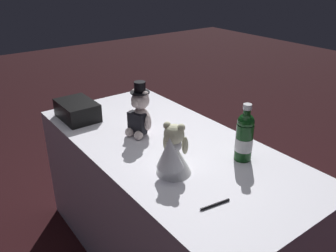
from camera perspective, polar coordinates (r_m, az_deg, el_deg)
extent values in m
cube|color=white|center=(2.03, 0.00, -12.41)|extent=(1.63, 0.78, 0.76)
ellipsoid|color=beige|center=(1.90, -4.41, 0.83)|extent=(0.12, 0.10, 0.15)
cube|color=black|center=(1.87, -5.03, 0.50)|extent=(0.11, 0.07, 0.12)
sphere|color=beige|center=(1.85, -4.53, 4.19)|extent=(0.10, 0.10, 0.10)
sphere|color=beige|center=(1.82, -5.36, 3.63)|extent=(0.04, 0.04, 0.04)
sphere|color=beige|center=(1.86, -5.39, 5.52)|extent=(0.04, 0.04, 0.04)
sphere|color=beige|center=(1.82, -3.74, 5.12)|extent=(0.04, 0.04, 0.04)
ellipsoid|color=beige|center=(1.92, -6.11, 1.43)|extent=(0.03, 0.03, 0.09)
ellipsoid|color=beige|center=(1.85, -3.25, 0.56)|extent=(0.03, 0.03, 0.09)
sphere|color=beige|center=(1.90, -6.28, -1.02)|extent=(0.05, 0.05, 0.05)
sphere|color=beige|center=(1.86, -4.80, -1.52)|extent=(0.05, 0.05, 0.05)
cylinder|color=black|center=(1.84, -4.58, 5.50)|extent=(0.10, 0.10, 0.01)
cylinder|color=black|center=(1.83, -4.61, 6.38)|extent=(0.06, 0.06, 0.05)
cone|color=white|center=(1.54, 0.96, -5.15)|extent=(0.16, 0.16, 0.15)
ellipsoid|color=white|center=(1.51, 0.98, -3.05)|extent=(0.07, 0.06, 0.07)
sphere|color=beige|center=(1.49, 0.99, -1.34)|extent=(0.09, 0.09, 0.09)
sphere|color=beige|center=(1.52, 1.48, -0.93)|extent=(0.04, 0.04, 0.04)
sphere|color=beige|center=(1.46, 2.16, -0.27)|extent=(0.03, 0.03, 0.03)
sphere|color=beige|center=(1.48, -0.14, 0.10)|extent=(0.03, 0.03, 0.03)
ellipsoid|color=beige|center=(1.52, 2.79, -3.20)|extent=(0.03, 0.03, 0.09)
ellipsoid|color=beige|center=(1.55, -0.30, -2.66)|extent=(0.03, 0.03, 0.09)
cone|color=white|center=(1.48, 0.32, -4.28)|extent=(0.17, 0.17, 0.15)
cylinder|color=#0F3813|center=(1.68, 12.23, -2.58)|extent=(0.08, 0.08, 0.18)
sphere|color=#0F3813|center=(1.63, 12.55, 0.67)|extent=(0.08, 0.08, 0.08)
cylinder|color=#0F3813|center=(1.62, 12.71, 2.17)|extent=(0.03, 0.03, 0.07)
cylinder|color=silver|center=(1.61, 12.80, 3.07)|extent=(0.04, 0.04, 0.03)
cylinder|color=silver|center=(1.68, 12.20, -2.85)|extent=(0.08, 0.08, 0.06)
cylinder|color=black|center=(1.40, 7.67, -12.51)|extent=(0.03, 0.13, 0.01)
cone|color=silver|center=(1.37, 5.34, -13.37)|extent=(0.01, 0.02, 0.01)
cube|color=black|center=(2.16, -14.53, 2.50)|extent=(0.27, 0.19, 0.11)
cube|color=#B7B7BF|center=(2.19, -12.30, 3.07)|extent=(0.03, 0.01, 0.03)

